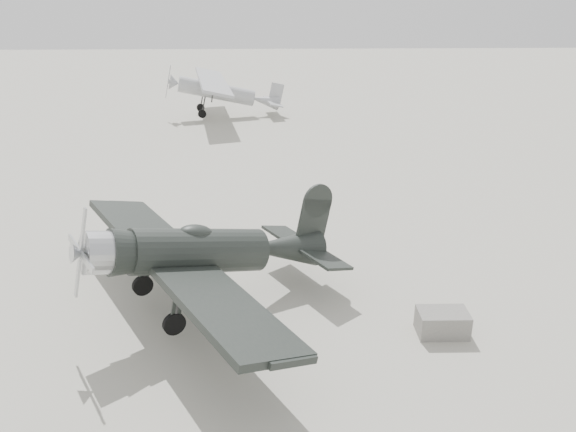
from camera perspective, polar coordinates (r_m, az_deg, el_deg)
The scene contains 4 objects.
ground at distance 21.11m, azimuth 4.08°, elevation -4.13°, with size 160.00×160.00×0.00m, color #9F9B8D.
lowwing_monoplane at distance 17.07m, azimuth -7.90°, elevation -3.58°, with size 9.17×10.84×3.72m.
highwing_monoplane at distance 44.69m, azimuth -6.80°, elevation 12.75°, with size 8.94×12.55×3.54m.
equipment_block at distance 17.07m, azimuth 15.41°, elevation -10.40°, with size 1.43×0.90×0.72m, color slate.
Camera 1 is at (-2.18, -18.84, 9.27)m, focal length 35.00 mm.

